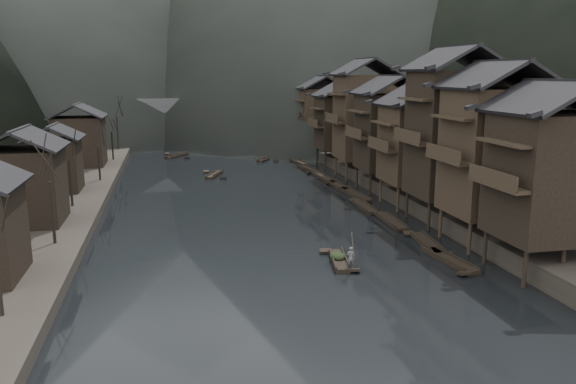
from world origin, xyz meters
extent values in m
plane|color=black|center=(0.00, 0.00, 0.00)|extent=(300.00, 300.00, 0.00)
cube|color=#2D2823|center=(35.00, 40.00, 0.90)|extent=(40.00, 200.00, 1.80)
cylinder|color=black|center=(14.20, -10.40, 1.30)|extent=(0.30, 0.30, 2.90)
cylinder|color=black|center=(14.20, -5.60, 1.30)|extent=(0.30, 0.30, 2.90)
cylinder|color=black|center=(16.95, -10.40, 1.30)|extent=(0.30, 0.30, 2.90)
cylinder|color=black|center=(16.95, -5.60, 1.30)|extent=(0.30, 0.30, 2.90)
cube|color=black|center=(17.30, -8.00, 6.89)|extent=(7.00, 6.00, 8.57)
cube|color=#2E2419|center=(13.30, -8.00, 6.46)|extent=(1.20, 5.70, 0.25)
cylinder|color=#2E2419|center=(14.20, -3.40, 1.30)|extent=(0.30, 0.30, 2.90)
cylinder|color=#2E2419|center=(14.20, 1.40, 1.30)|extent=(0.30, 0.30, 2.90)
cylinder|color=#2E2419|center=(16.95, -3.40, 1.30)|extent=(0.30, 0.30, 2.90)
cylinder|color=#2E2419|center=(16.95, 1.40, 1.30)|extent=(0.30, 0.30, 2.90)
cube|color=#2E2419|center=(17.30, -1.00, 7.60)|extent=(7.00, 6.00, 10.00)
cube|color=#2E2419|center=(13.30, -1.00, 7.10)|extent=(1.20, 5.70, 0.25)
cylinder|color=black|center=(14.20, 3.60, 1.30)|extent=(0.30, 0.30, 2.90)
cylinder|color=black|center=(14.20, 8.40, 1.30)|extent=(0.30, 0.30, 2.90)
cylinder|color=black|center=(16.95, 3.60, 1.30)|extent=(0.30, 0.30, 2.90)
cylinder|color=black|center=(16.95, 8.40, 1.30)|extent=(0.30, 0.30, 2.90)
cube|color=black|center=(17.30, 6.00, 8.31)|extent=(7.00, 6.00, 11.41)
cube|color=#2E2419|center=(13.30, 6.00, 7.73)|extent=(1.20, 5.70, 0.25)
cylinder|color=#2E2419|center=(14.20, 10.60, 1.30)|extent=(0.30, 0.30, 2.90)
cylinder|color=#2E2419|center=(14.20, 15.40, 1.30)|extent=(0.30, 0.30, 2.90)
cylinder|color=#2E2419|center=(16.95, 10.60, 1.30)|extent=(0.30, 0.30, 2.90)
cylinder|color=#2E2419|center=(16.95, 15.40, 1.30)|extent=(0.30, 0.30, 2.90)
cube|color=#2E2419|center=(17.30, 13.00, 6.56)|extent=(7.00, 6.00, 7.92)
cube|color=#2E2419|center=(13.30, 13.00, 6.16)|extent=(1.20, 5.70, 0.25)
cylinder|color=black|center=(14.20, 18.60, 1.30)|extent=(0.30, 0.30, 2.90)
cylinder|color=black|center=(14.20, 23.40, 1.30)|extent=(0.30, 0.30, 2.90)
cylinder|color=black|center=(16.95, 18.60, 1.30)|extent=(0.30, 0.30, 2.90)
cylinder|color=black|center=(16.95, 23.40, 1.30)|extent=(0.30, 0.30, 2.90)
cube|color=black|center=(17.30, 21.00, 6.98)|extent=(7.00, 6.00, 8.76)
cube|color=#2E2419|center=(13.30, 21.00, 6.54)|extent=(1.20, 5.70, 0.25)
cylinder|color=#2E2419|center=(14.20, 27.60, 1.30)|extent=(0.30, 0.30, 2.90)
cylinder|color=#2E2419|center=(14.20, 32.40, 1.30)|extent=(0.30, 0.30, 2.90)
cylinder|color=#2E2419|center=(16.95, 27.60, 1.30)|extent=(0.30, 0.30, 2.90)
cylinder|color=#2E2419|center=(16.95, 32.40, 1.30)|extent=(0.30, 0.30, 2.90)
cube|color=#2E2419|center=(17.30, 30.00, 8.06)|extent=(7.00, 6.00, 10.91)
cube|color=#2E2419|center=(13.30, 30.00, 7.51)|extent=(1.20, 5.70, 0.25)
cylinder|color=black|center=(14.20, 37.60, 1.30)|extent=(0.30, 0.30, 2.90)
cylinder|color=black|center=(14.20, 42.40, 1.30)|extent=(0.30, 0.30, 2.90)
cylinder|color=black|center=(16.95, 37.60, 1.30)|extent=(0.30, 0.30, 2.90)
cylinder|color=black|center=(16.95, 42.40, 1.30)|extent=(0.30, 0.30, 2.90)
cube|color=black|center=(17.30, 40.00, 6.48)|extent=(7.00, 6.00, 7.76)
cube|color=#2E2419|center=(13.30, 40.00, 6.09)|extent=(1.20, 5.70, 0.25)
cylinder|color=#2E2419|center=(14.20, 49.60, 1.30)|extent=(0.30, 0.30, 2.90)
cylinder|color=#2E2419|center=(14.20, 54.40, 1.30)|extent=(0.30, 0.30, 2.90)
cylinder|color=#2E2419|center=(16.95, 49.60, 1.30)|extent=(0.30, 0.30, 2.90)
cylinder|color=#2E2419|center=(16.95, 54.40, 1.30)|extent=(0.30, 0.30, 2.90)
cube|color=#2E2419|center=(17.30, 52.00, 6.88)|extent=(7.00, 6.00, 8.57)
cube|color=#2E2419|center=(13.30, 52.00, 6.46)|extent=(1.20, 5.70, 0.25)
cube|color=black|center=(-20.50, 10.00, 4.45)|extent=(6.00, 6.00, 6.50)
cube|color=black|center=(-20.50, 24.00, 4.10)|extent=(5.00, 5.00, 5.80)
cube|color=black|center=(-20.50, 42.00, 4.60)|extent=(6.50, 6.50, 6.80)
cylinder|color=black|center=(-17.00, -10.24, 3.44)|extent=(0.24, 0.24, 4.48)
cylinder|color=black|center=(-17.00, 3.18, 3.61)|extent=(0.24, 0.24, 4.82)
cylinder|color=black|center=(-17.00, 16.03, 3.49)|extent=(0.24, 0.24, 4.57)
cylinder|color=black|center=(-17.00, 29.70, 3.24)|extent=(0.24, 0.24, 4.07)
cylinder|color=black|center=(-17.00, 46.74, 3.32)|extent=(0.24, 0.24, 4.24)
cylinder|color=black|center=(-17.00, 58.83, 4.00)|extent=(0.24, 0.24, 5.59)
cube|color=black|center=(11.83, -4.80, 0.15)|extent=(1.85, 6.11, 0.30)
cube|color=black|center=(11.83, -4.80, 0.33)|extent=(1.88, 6.00, 0.10)
cube|color=black|center=(12.19, -1.94, 0.29)|extent=(1.02, 0.86, 0.33)
cube|color=black|center=(11.47, -7.67, 0.29)|extent=(1.02, 0.86, 0.33)
cube|color=black|center=(12.11, -0.46, 0.15)|extent=(1.75, 6.02, 0.30)
cube|color=black|center=(12.11, -0.46, 0.33)|extent=(1.79, 5.90, 0.10)
cube|color=black|center=(11.80, 2.37, 0.29)|extent=(1.01, 0.83, 0.32)
cube|color=black|center=(12.43, -3.29, 0.29)|extent=(1.01, 0.83, 0.32)
cube|color=black|center=(11.85, 6.63, 0.15)|extent=(1.29, 6.03, 0.30)
cube|color=black|center=(11.85, 6.63, 0.33)|extent=(1.34, 5.91, 0.10)
cube|color=black|center=(11.75, 9.50, 0.29)|extent=(0.96, 0.77, 0.33)
cube|color=black|center=(11.94, 3.75, 0.29)|extent=(0.96, 0.77, 0.33)
cube|color=black|center=(11.41, 12.84, 0.15)|extent=(1.29, 6.02, 0.30)
cube|color=black|center=(11.41, 12.84, 0.33)|extent=(1.34, 5.90, 0.10)
cube|color=black|center=(11.32, 15.71, 0.29)|extent=(0.96, 0.77, 0.33)
cube|color=black|center=(11.50, 9.97, 0.29)|extent=(0.96, 0.77, 0.33)
cube|color=black|center=(12.28, 18.72, 0.15)|extent=(1.76, 7.76, 0.30)
cube|color=black|center=(12.28, 18.72, 0.33)|extent=(1.80, 7.61, 0.10)
cube|color=black|center=(12.59, 22.40, 0.29)|extent=(1.01, 1.02, 0.37)
cube|color=black|center=(11.96, 15.04, 0.29)|extent=(1.01, 1.02, 0.37)
cube|color=black|center=(11.91, 24.11, 0.15)|extent=(1.11, 5.84, 0.30)
cube|color=black|center=(11.91, 24.11, 0.33)|extent=(1.17, 5.72, 0.10)
cube|color=black|center=(11.92, 26.91, 0.29)|extent=(0.94, 0.72, 0.32)
cube|color=black|center=(11.91, 21.31, 0.29)|extent=(0.94, 0.72, 0.32)
cube|color=black|center=(11.67, 29.36, 0.15)|extent=(1.51, 7.43, 0.30)
cube|color=black|center=(11.67, 29.36, 0.33)|extent=(1.56, 7.29, 0.10)
cube|color=black|center=(11.87, 32.89, 0.29)|extent=(0.98, 0.95, 0.36)
cube|color=black|center=(11.47, 25.82, 0.29)|extent=(0.98, 0.95, 0.36)
cube|color=black|center=(11.26, 36.71, 0.15)|extent=(1.84, 6.00, 0.30)
cube|color=black|center=(11.26, 36.71, 0.33)|extent=(1.88, 5.89, 0.10)
cube|color=black|center=(11.62, 39.52, 0.29)|extent=(1.02, 0.84, 0.32)
cube|color=black|center=(10.91, 33.90, 0.29)|extent=(1.02, 0.84, 0.32)
cube|color=black|center=(11.35, 43.07, 0.15)|extent=(1.90, 6.71, 0.30)
cube|color=black|center=(11.35, 43.07, 0.33)|extent=(1.94, 6.58, 0.10)
cube|color=black|center=(11.73, 46.22, 0.29)|extent=(1.03, 0.92, 0.34)
cube|color=black|center=(10.96, 39.91, 0.29)|extent=(1.03, 0.92, 0.34)
cube|color=black|center=(12.18, 48.89, 0.15)|extent=(1.49, 7.65, 0.30)
cube|color=black|center=(12.18, 48.89, 0.33)|extent=(1.53, 7.50, 0.10)
cube|color=black|center=(12.00, 52.53, 0.29)|extent=(0.98, 0.98, 0.37)
cube|color=black|center=(12.37, 45.24, 0.29)|extent=(0.98, 0.98, 0.37)
cube|color=black|center=(11.46, 54.30, 0.15)|extent=(1.40, 6.92, 0.30)
cube|color=black|center=(11.46, 54.30, 0.33)|extent=(1.45, 6.78, 0.10)
cube|color=black|center=(11.61, 57.59, 0.29)|extent=(0.97, 0.88, 0.35)
cube|color=black|center=(11.31, 51.00, 0.29)|extent=(0.97, 0.88, 0.35)
cube|color=black|center=(12.56, 61.05, 0.15)|extent=(1.19, 6.06, 0.30)
cube|color=black|center=(12.56, 61.05, 0.33)|extent=(1.25, 5.94, 0.10)
cube|color=black|center=(12.51, 63.95, 0.29)|extent=(0.95, 0.76, 0.33)
cube|color=black|center=(12.60, 58.15, 0.29)|extent=(0.95, 0.76, 0.33)
cube|color=black|center=(-2.30, 34.91, 0.15)|extent=(2.92, 5.53, 0.30)
cube|color=black|center=(-2.30, 34.91, 0.33)|extent=(2.92, 5.45, 0.10)
cube|color=black|center=(-3.25, 37.39, 0.29)|extent=(1.04, 0.95, 0.31)
cube|color=black|center=(-1.35, 32.42, 0.29)|extent=(1.04, 0.95, 0.31)
cube|color=black|center=(6.95, 47.39, 0.15)|extent=(3.56, 4.47, 0.30)
cube|color=black|center=(6.95, 47.39, 0.33)|extent=(3.55, 4.43, 0.10)
cube|color=black|center=(5.64, 49.27, 0.29)|extent=(1.04, 0.98, 0.29)
cube|color=black|center=(8.27, 45.52, 0.29)|extent=(1.04, 0.98, 0.29)
cube|color=black|center=(-7.05, 54.26, 0.15)|extent=(4.12, 5.56, 0.30)
cube|color=black|center=(-7.05, 54.26, 0.33)|extent=(4.09, 5.49, 0.10)
cube|color=black|center=(-8.62, 56.67, 0.29)|extent=(1.12, 1.09, 0.33)
cube|color=black|center=(-5.47, 51.85, 0.29)|extent=(1.12, 1.09, 0.33)
cube|color=black|center=(-5.84, 67.53, 0.15)|extent=(4.35, 5.26, 0.30)
cube|color=black|center=(-5.84, 67.53, 0.33)|extent=(4.32, 5.20, 0.10)
cube|color=black|center=(-4.13, 69.76, 0.29)|extent=(1.12, 1.09, 0.32)
cube|color=black|center=(-7.54, 65.30, 0.29)|extent=(1.12, 1.09, 0.32)
cube|color=#4C4C4F|center=(0.00, 72.00, 7.20)|extent=(40.00, 6.00, 1.60)
cube|color=#4C4C4F|center=(0.00, 69.30, 8.50)|extent=(40.00, 0.50, 1.00)
cube|color=#4C4C4F|center=(0.00, 74.70, 8.50)|extent=(40.00, 0.50, 1.00)
cube|color=#4C4C4F|center=(-14.00, 72.00, 3.20)|extent=(3.20, 6.00, 6.40)
cube|color=#4C4C4F|center=(-4.50, 72.00, 3.20)|extent=(3.20, 6.00, 6.40)
cube|color=#4C4C4F|center=(4.50, 72.00, 3.20)|extent=(3.20, 6.00, 6.40)
cube|color=#4C4C4F|center=(14.00, 72.00, 3.20)|extent=(3.20, 6.00, 6.40)
cube|color=black|center=(3.79, -3.16, 0.15)|extent=(1.85, 4.92, 0.30)
cube|color=black|center=(3.79, -3.16, 0.33)|extent=(1.89, 4.83, 0.10)
cube|color=black|center=(3.40, -0.89, 0.29)|extent=(0.98, 0.74, 0.30)
cube|color=black|center=(4.19, -5.43, 0.29)|extent=(0.98, 0.74, 0.30)
ellipsoid|color=black|center=(3.75, -2.92, 0.78)|extent=(1.15, 1.51, 0.69)
imported|color=slate|center=(4.11, -4.96, 1.23)|extent=(0.62, 0.45, 1.57)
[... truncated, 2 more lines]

